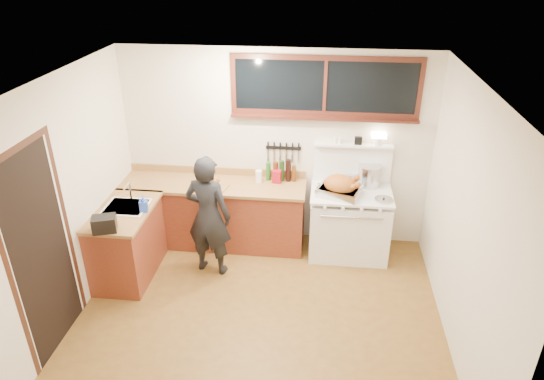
# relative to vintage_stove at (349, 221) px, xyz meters

# --- Properties ---
(ground_plane) EXTENTS (4.00, 3.50, 0.02)m
(ground_plane) POSITION_rel_vintage_stove_xyz_m (-1.00, -1.41, -0.48)
(ground_plane) COLOR brown
(room_shell) EXTENTS (4.10, 3.60, 2.65)m
(room_shell) POSITION_rel_vintage_stove_xyz_m (-1.00, -1.41, 1.18)
(room_shell) COLOR beige
(room_shell) RESTS_ON ground
(counter_back) EXTENTS (2.44, 0.64, 1.00)m
(counter_back) POSITION_rel_vintage_stove_xyz_m (-1.80, 0.04, -0.01)
(counter_back) COLOR maroon
(counter_back) RESTS_ON ground
(counter_left) EXTENTS (0.64, 1.09, 0.90)m
(counter_left) POSITION_rel_vintage_stove_xyz_m (-2.70, -0.79, -0.02)
(counter_left) COLOR maroon
(counter_left) RESTS_ON ground
(sink_unit) EXTENTS (0.50, 0.45, 0.37)m
(sink_unit) POSITION_rel_vintage_stove_xyz_m (-2.68, -0.71, 0.38)
(sink_unit) COLOR white
(sink_unit) RESTS_ON counter_left
(vintage_stove) EXTENTS (1.02, 0.74, 1.59)m
(vintage_stove) POSITION_rel_vintage_stove_xyz_m (0.00, 0.00, 0.00)
(vintage_stove) COLOR white
(vintage_stove) RESTS_ON ground
(back_window) EXTENTS (2.32, 0.13, 0.77)m
(back_window) POSITION_rel_vintage_stove_xyz_m (-0.40, 0.31, 1.60)
(back_window) COLOR black
(back_window) RESTS_ON room_shell
(left_doorway) EXTENTS (0.02, 1.04, 2.17)m
(left_doorway) POSITION_rel_vintage_stove_xyz_m (-2.99, -1.96, 0.62)
(left_doorway) COLOR black
(left_doorway) RESTS_ON ground
(knife_strip) EXTENTS (0.46, 0.03, 0.28)m
(knife_strip) POSITION_rel_vintage_stove_xyz_m (-0.90, 0.32, 0.84)
(knife_strip) COLOR black
(knife_strip) RESTS_ON room_shell
(man) EXTENTS (0.63, 0.47, 1.55)m
(man) POSITION_rel_vintage_stove_xyz_m (-1.72, -0.60, 0.31)
(man) COLOR black
(man) RESTS_ON ground
(soap_bottle) EXTENTS (0.11, 0.11, 0.20)m
(soap_bottle) POSITION_rel_vintage_stove_xyz_m (-2.43, -0.78, 0.53)
(soap_bottle) COLOR blue
(soap_bottle) RESTS_ON counter_left
(toaster) EXTENTS (0.30, 0.25, 0.18)m
(toaster) POSITION_rel_vintage_stove_xyz_m (-2.70, -1.25, 0.52)
(toaster) COLOR black
(toaster) RESTS_ON counter_left
(cutting_board) EXTENTS (0.49, 0.41, 0.14)m
(cutting_board) POSITION_rel_vintage_stove_xyz_m (-1.80, -0.12, 0.49)
(cutting_board) COLOR olive
(cutting_board) RESTS_ON counter_back
(roast_turkey) EXTENTS (0.60, 0.53, 0.27)m
(roast_turkey) POSITION_rel_vintage_stove_xyz_m (-0.15, -0.11, 0.54)
(roast_turkey) COLOR silver
(roast_turkey) RESTS_ON vintage_stove
(stockpot) EXTENTS (0.31, 0.31, 0.28)m
(stockpot) POSITION_rel_vintage_stove_xyz_m (0.22, 0.21, 0.57)
(stockpot) COLOR silver
(stockpot) RESTS_ON vintage_stove
(saucepan) EXTENTS (0.18, 0.28, 0.12)m
(saucepan) POSITION_rel_vintage_stove_xyz_m (0.00, 0.29, 0.49)
(saucepan) COLOR silver
(saucepan) RESTS_ON vintage_stove
(pot_lid) EXTENTS (0.27, 0.27, 0.04)m
(pot_lid) POSITION_rel_vintage_stove_xyz_m (0.38, -0.20, 0.44)
(pot_lid) COLOR silver
(pot_lid) RESTS_ON vintage_stove
(coffee_tin) EXTENTS (0.12, 0.10, 0.17)m
(coffee_tin) POSITION_rel_vintage_stove_xyz_m (-0.97, 0.15, 0.52)
(coffee_tin) COLOR maroon
(coffee_tin) RESTS_ON counter_back
(pitcher) EXTENTS (0.11, 0.11, 0.16)m
(pitcher) POSITION_rel_vintage_stove_xyz_m (-1.20, 0.13, 0.51)
(pitcher) COLOR white
(pitcher) RESTS_ON counter_back
(bottle_cluster) EXTENTS (0.40, 0.07, 0.30)m
(bottle_cluster) POSITION_rel_vintage_stove_xyz_m (-0.91, 0.22, 0.57)
(bottle_cluster) COLOR black
(bottle_cluster) RESTS_ON counter_back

